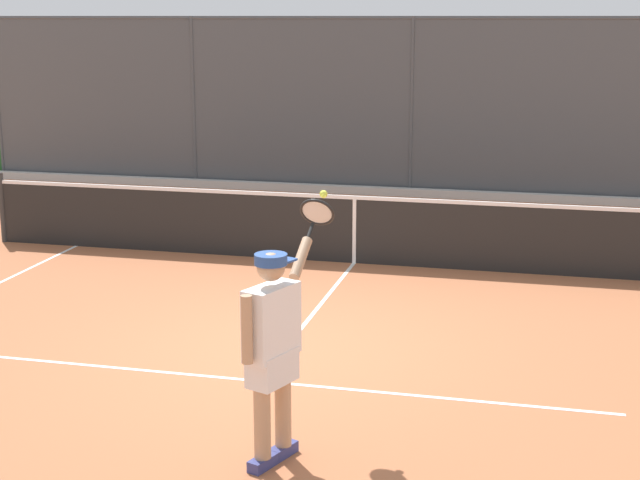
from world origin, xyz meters
The scene contains 5 objects.
ground_plane centered at (0.00, 0.00, 0.00)m, with size 60.00×60.00×0.00m, color #A8603D.
court_line_markings centered at (0.00, 1.33, 0.00)m, with size 8.61×8.26×0.01m.
fence_backdrop centered at (0.00, -9.60, 1.30)m, with size 20.63×1.37×3.38m.
tennis_net centered at (0.00, -3.60, 0.49)m, with size 11.06×0.09×1.07m.
tennis_player centered at (-0.61, 2.47, 0.98)m, with size 0.48×1.39×1.97m.
Camera 1 is at (-2.54, 8.94, 3.38)m, focal length 52.85 mm.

